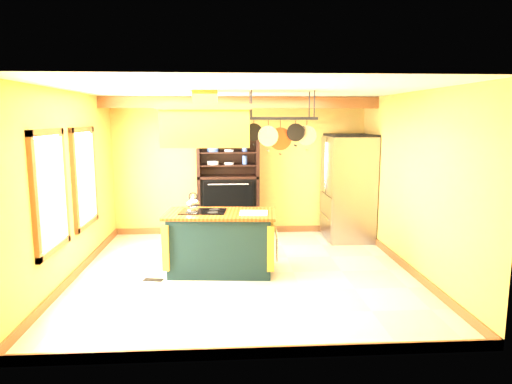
{
  "coord_description": "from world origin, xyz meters",
  "views": [
    {
      "loc": [
        -0.25,
        -6.59,
        2.3
      ],
      "look_at": [
        0.19,
        0.3,
        1.19
      ],
      "focal_mm": 32.0,
      "sensor_mm": 36.0,
      "label": 1
    }
  ],
  "objects": [
    {
      "name": "window_far",
      "position": [
        -2.47,
        0.6,
        1.4
      ],
      "size": [
        0.06,
        1.06,
        1.56
      ],
      "color": "brown",
      "rests_on": "wall_left"
    },
    {
      "name": "floor_register",
      "position": [
        -1.33,
        -0.22,
        0.01
      ],
      "size": [
        0.3,
        0.17,
        0.01
      ],
      "primitive_type": "cube",
      "rotation": [
        0.0,
        0.0,
        -0.2
      ],
      "color": "black",
      "rests_on": "floor"
    },
    {
      "name": "ceiling",
      "position": [
        0.0,
        0.0,
        2.7
      ],
      "size": [
        5.0,
        5.0,
        0.0
      ],
      "primitive_type": "plane",
      "rotation": [
        3.14,
        0.0,
        0.0
      ],
      "color": "white",
      "rests_on": "wall_back"
    },
    {
      "name": "wall_left",
      "position": [
        -2.5,
        0.0,
        1.35
      ],
      "size": [
        0.02,
        5.0,
        2.7
      ],
      "primitive_type": "cube",
      "color": "gold",
      "rests_on": "floor"
    },
    {
      "name": "ceiling_beam",
      "position": [
        0.0,
        1.7,
        2.59
      ],
      "size": [
        5.0,
        0.15,
        0.2
      ],
      "primitive_type": "cube",
      "color": "brown",
      "rests_on": "ceiling"
    },
    {
      "name": "refrigerator",
      "position": [
        2.06,
        1.9,
        0.96
      ],
      "size": [
        0.85,
        1.01,
        1.97
      ],
      "color": "gray",
      "rests_on": "floor"
    },
    {
      "name": "hutch",
      "position": [
        -0.23,
        2.27,
        0.83
      ],
      "size": [
        1.19,
        0.54,
        2.1
      ],
      "color": "black",
      "rests_on": "floor"
    },
    {
      "name": "wall_back",
      "position": [
        0.0,
        2.5,
        1.35
      ],
      "size": [
        5.0,
        0.02,
        2.7
      ],
      "primitive_type": "cube",
      "color": "gold",
      "rests_on": "floor"
    },
    {
      "name": "kitchen_island",
      "position": [
        -0.36,
        0.1,
        0.47
      ],
      "size": [
        1.7,
        1.04,
        1.11
      ],
      "rotation": [
        0.0,
        0.0,
        -0.09
      ],
      "color": "#13292C",
      "rests_on": "floor"
    },
    {
      "name": "range_hood",
      "position": [
        -0.56,
        0.1,
        2.23
      ],
      "size": [
        1.32,
        0.74,
        0.8
      ],
      "color": "#AD882B",
      "rests_on": "ceiling"
    },
    {
      "name": "pot_rack",
      "position": [
        0.55,
        0.11,
        2.2
      ],
      "size": [
        1.07,
        0.49,
        0.86
      ],
      "color": "black",
      "rests_on": "ceiling"
    },
    {
      "name": "floor",
      "position": [
        0.0,
        0.0,
        0.0
      ],
      "size": [
        5.0,
        5.0,
        0.0
      ],
      "primitive_type": "plane",
      "color": "beige",
      "rests_on": "ground"
    },
    {
      "name": "window_near",
      "position": [
        -2.47,
        -0.8,
        1.4
      ],
      "size": [
        0.06,
        1.06,
        1.56
      ],
      "color": "brown",
      "rests_on": "wall_left"
    },
    {
      "name": "wall_right",
      "position": [
        2.5,
        0.0,
        1.35
      ],
      "size": [
        0.02,
        5.0,
        2.7
      ],
      "primitive_type": "cube",
      "color": "gold",
      "rests_on": "floor"
    },
    {
      "name": "wall_front",
      "position": [
        0.0,
        -2.5,
        1.35
      ],
      "size": [
        5.0,
        0.02,
        2.7
      ],
      "primitive_type": "cube",
      "color": "gold",
      "rests_on": "floor"
    }
  ]
}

